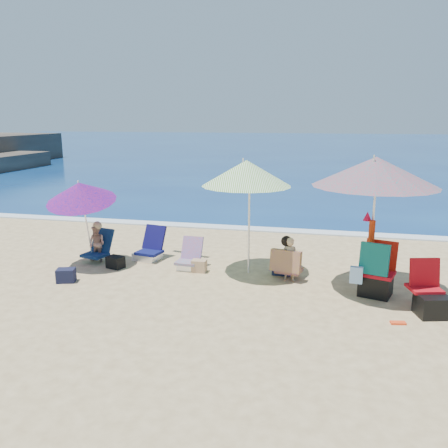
% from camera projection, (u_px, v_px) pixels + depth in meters
% --- Properties ---
extents(ground, '(120.00, 120.00, 0.00)m').
position_uv_depth(ground, '(228.00, 297.00, 8.19)').
color(ground, '#D8BC84').
rests_on(ground, ground).
extents(sea, '(120.00, 80.00, 0.12)m').
position_uv_depth(sea, '(315.00, 146.00, 50.93)').
color(sea, navy).
rests_on(sea, ground).
extents(foam, '(120.00, 0.50, 0.04)m').
position_uv_depth(foam, '(266.00, 230.00, 13.03)').
color(foam, white).
rests_on(foam, ground).
extents(umbrella_turquoise, '(2.76, 2.76, 2.51)m').
position_uv_depth(umbrella_turquoise, '(376.00, 172.00, 7.99)').
color(umbrella_turquoise, silver).
rests_on(umbrella_turquoise, ground).
extents(umbrella_striped, '(2.22, 2.22, 2.36)m').
position_uv_depth(umbrella_striped, '(246.00, 173.00, 8.99)').
color(umbrella_striped, silver).
rests_on(umbrella_striped, ground).
extents(umbrella_blue, '(1.65, 1.70, 1.97)m').
position_uv_depth(umbrella_blue, '(80.00, 192.00, 9.54)').
color(umbrella_blue, white).
rests_on(umbrella_blue, ground).
extents(furled_umbrella, '(0.24, 0.25, 1.47)m').
position_uv_depth(furled_umbrella, '(369.00, 248.00, 8.35)').
color(furled_umbrella, '#B72E0D').
rests_on(furled_umbrella, ground).
extents(chair_navy, '(0.67, 0.75, 0.73)m').
position_uv_depth(chair_navy, '(149.00, 251.00, 10.37)').
color(chair_navy, '#0D124B').
rests_on(chair_navy, ground).
extents(chair_rainbow, '(0.53, 0.61, 0.64)m').
position_uv_depth(chair_rainbow, '(190.00, 261.00, 9.73)').
color(chair_rainbow, '#BF4354').
rests_on(chair_rainbow, ground).
extents(camp_chair_left, '(0.67, 0.78, 0.86)m').
position_uv_depth(camp_chair_left, '(430.00, 299.00, 7.44)').
color(camp_chair_left, '#B70D15').
rests_on(camp_chair_left, ground).
extents(camp_chair_right, '(0.85, 0.74, 1.02)m').
position_uv_depth(camp_chair_right, '(376.00, 276.00, 8.19)').
color(camp_chair_right, red).
rests_on(camp_chair_right, ground).
extents(person_center, '(0.65, 0.56, 0.88)m').
position_uv_depth(person_center, '(288.00, 259.00, 8.97)').
color(person_center, tan).
rests_on(person_center, ground).
extents(person_left, '(0.62, 0.73, 0.91)m').
position_uv_depth(person_left, '(97.00, 244.00, 10.13)').
color(person_left, tan).
rests_on(person_left, ground).
extents(bag_navy_a, '(0.40, 0.33, 0.26)m').
position_uv_depth(bag_navy_a, '(66.00, 275.00, 8.93)').
color(bag_navy_a, '#161931').
rests_on(bag_navy_a, ground).
extents(bag_black_a, '(0.40, 0.34, 0.25)m').
position_uv_depth(bag_black_a, '(116.00, 262.00, 9.76)').
color(bag_black_a, black).
rests_on(bag_black_a, ground).
extents(bag_tan, '(0.29, 0.21, 0.25)m').
position_uv_depth(bag_tan, '(199.00, 266.00, 9.52)').
color(bag_tan, tan).
rests_on(bag_tan, ground).
extents(bag_navy_b, '(0.38, 0.29, 0.28)m').
position_uv_depth(bag_navy_b, '(282.00, 267.00, 9.37)').
color(bag_navy_b, '#1A203B').
rests_on(bag_navy_b, ground).
extents(orange_item, '(0.25, 0.14, 0.03)m').
position_uv_depth(orange_item, '(398.00, 323.00, 7.14)').
color(orange_item, '#FF461A').
rests_on(orange_item, ground).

